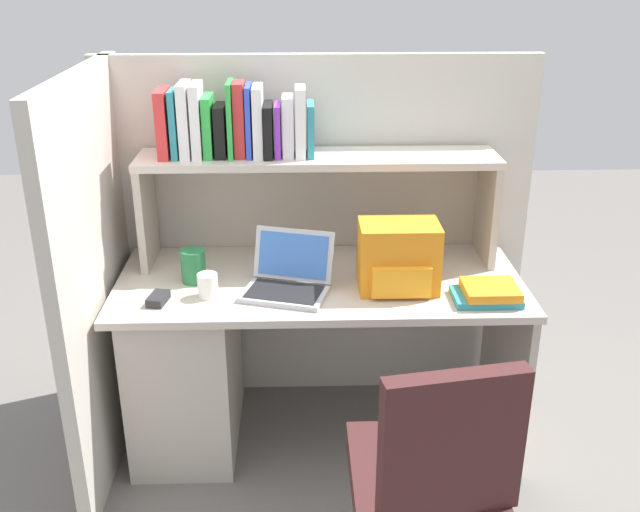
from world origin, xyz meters
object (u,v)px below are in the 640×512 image
computer_mouse (158,299)px  office_chair (427,501)px  laptop (288,279)px  snack_canister (193,266)px  backpack (399,258)px  paper_cup (208,285)px

computer_mouse → office_chair: (0.90, -0.70, -0.35)m
laptop → office_chair: size_ratio=0.40×
snack_canister → office_chair: size_ratio=0.14×
snack_canister → office_chair: (0.79, -0.88, -0.40)m
backpack → paper_cup: bearing=-175.9°
paper_cup → computer_mouse: bearing=-165.6°
paper_cup → laptop: bearing=7.7°
backpack → paper_cup: backpack is taller
laptop → backpack: bearing=1.5°
paper_cup → office_chair: bearing=-45.9°
computer_mouse → snack_canister: (0.11, 0.18, 0.05)m
backpack → laptop: bearing=-178.5°
laptop → office_chair: laptop is taller
paper_cup → snack_canister: (-0.07, 0.14, 0.02)m
office_chair → computer_mouse: bearing=-47.6°
backpack → office_chair: 0.92m
snack_canister → office_chair: bearing=-48.1°
laptop → backpack: 0.43m
computer_mouse → office_chair: office_chair is taller
paper_cup → office_chair: office_chair is taller
laptop → snack_canister: laptop is taller
backpack → computer_mouse: (-0.90, -0.10, -0.11)m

